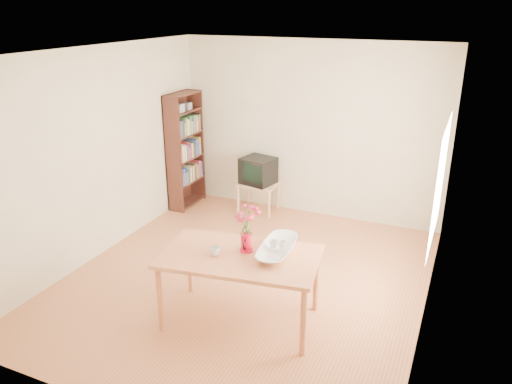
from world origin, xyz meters
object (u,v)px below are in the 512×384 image
at_px(pitcher, 246,243).
at_px(table, 240,261).
at_px(mug, 214,251).
at_px(bowl, 277,231).
at_px(television, 259,170).

bearing_deg(pitcher, table, -112.66).
xyz_separation_m(mug, bowl, (0.53, 0.32, 0.18)).
xyz_separation_m(table, pitcher, (0.02, 0.10, 0.16)).
relative_size(table, bowl, 3.48).
relative_size(pitcher, mug, 1.87).
height_order(pitcher, bowl, bowl).
relative_size(table, television, 3.04).
bearing_deg(mug, table, -176.82).
relative_size(table, mug, 15.03).
bearing_deg(mug, bowl, -172.37).
xyz_separation_m(table, television, (-0.99, 2.73, -0.01)).
bearing_deg(pitcher, bowl, 8.20).
bearing_deg(bowl, pitcher, -160.19).
bearing_deg(mug, television, -98.18).
distance_m(table, bowl, 0.47).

